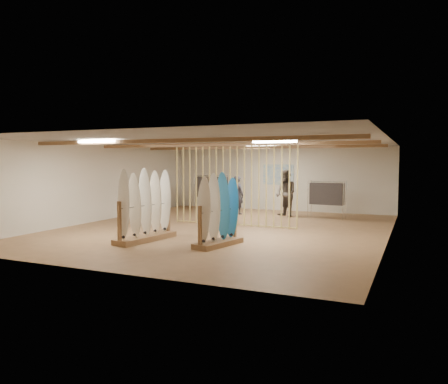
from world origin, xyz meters
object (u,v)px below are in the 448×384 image
at_px(clothing_rack_a, 212,187).
at_px(shopper_b, 286,190).
at_px(rack_right, 218,222).
at_px(shopper_a, 237,192).
at_px(clothing_rack_b, 327,194).
at_px(rack_left, 145,217).

distance_m(clothing_rack_a, shopper_b, 3.77).
xyz_separation_m(rack_right, shopper_a, (-2.14, 6.55, 0.29)).
bearing_deg(clothing_rack_b, shopper_a, -172.00).
relative_size(rack_right, shopper_b, 0.87).
relative_size(rack_left, rack_right, 1.14).
height_order(rack_right, shopper_b, shopper_b).
distance_m(clothing_rack_b, shopper_b, 1.59).
relative_size(rack_right, clothing_rack_b, 1.25).
bearing_deg(rack_right, shopper_b, 103.60).
height_order(clothing_rack_a, shopper_b, shopper_b).
bearing_deg(clothing_rack_b, rack_left, -111.47).
relative_size(rack_right, clothing_rack_a, 1.13).
height_order(shopper_a, shopper_b, shopper_b).
bearing_deg(shopper_a, rack_right, 126.37).
relative_size(rack_left, shopper_b, 0.99).
distance_m(shopper_a, shopper_b, 2.08).
relative_size(clothing_rack_b, shopper_b, 0.69).
height_order(rack_right, clothing_rack_b, rack_right).
xyz_separation_m(shopper_a, shopper_b, (2.08, -0.05, 0.15)).
distance_m(rack_right, clothing_rack_a, 8.30).
height_order(rack_right, shopper_a, rack_right).
bearing_deg(clothing_rack_a, shopper_b, -20.74).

